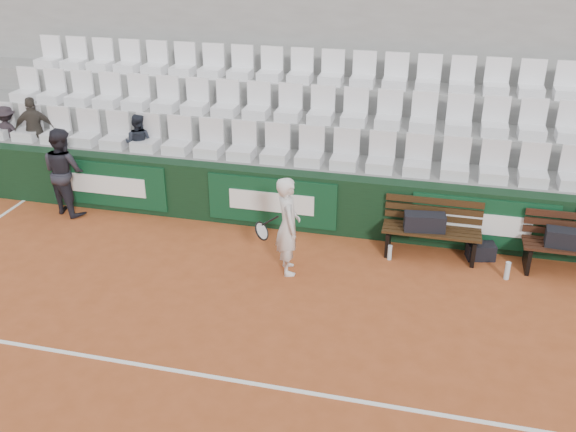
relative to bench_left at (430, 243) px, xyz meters
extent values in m
plane|color=#A54C25|center=(-2.44, -3.55, -0.23)|extent=(80.00, 80.00, 0.00)
cube|color=white|center=(-2.44, -3.55, -0.22)|extent=(18.00, 0.06, 0.01)
cube|color=black|center=(-2.44, 0.45, 0.28)|extent=(18.00, 0.30, 1.00)
cube|color=#0C381E|center=(-5.64, 0.28, 0.30)|extent=(2.20, 0.04, 0.82)
cube|color=#0C381E|center=(-2.64, 0.28, 0.30)|extent=(2.20, 0.04, 0.82)
cube|color=#0C381E|center=(0.76, 0.28, 0.30)|extent=(2.20, 0.04, 0.82)
cube|color=gray|center=(-2.44, 1.07, 0.28)|extent=(18.00, 0.95, 1.00)
cube|color=gray|center=(-2.44, 2.02, 0.50)|extent=(18.00, 0.95, 1.45)
cube|color=gray|center=(-2.44, 2.97, 0.72)|extent=(18.00, 0.95, 1.90)
cube|color=#969794|center=(-2.44, 3.60, 1.98)|extent=(18.00, 0.30, 4.40)
cube|color=silver|center=(-2.44, 0.90, 1.09)|extent=(11.90, 0.44, 0.63)
cube|color=white|center=(-2.44, 1.85, 1.54)|extent=(11.90, 0.44, 0.63)
cube|color=white|center=(-2.44, 2.80, 1.99)|extent=(11.90, 0.44, 0.63)
cube|color=#372210|center=(0.00, 0.00, 0.00)|extent=(1.50, 0.56, 0.45)
cube|color=#371B10|center=(2.09, -0.05, 0.00)|extent=(1.50, 0.56, 0.45)
cube|color=black|center=(-0.12, -0.03, 0.36)|extent=(0.65, 0.35, 0.27)
cube|color=black|center=(1.92, -0.08, 0.36)|extent=(0.58, 0.30, 0.26)
cube|color=black|center=(0.78, 0.09, -0.10)|extent=(0.47, 0.34, 0.26)
cylinder|color=silver|center=(-0.60, -0.28, -0.10)|extent=(0.07, 0.07, 0.24)
cylinder|color=silver|center=(1.14, -0.45, -0.09)|extent=(0.08, 0.08, 0.28)
imported|color=silver|center=(-2.05, -0.98, 0.53)|extent=(0.55, 0.65, 1.51)
torus|color=black|center=(-2.45, -0.98, 0.40)|extent=(0.19, 0.30, 0.26)
cylinder|color=black|center=(-2.32, -0.98, 0.58)|extent=(0.26, 0.03, 0.20)
imported|color=black|center=(-6.34, 0.08, 0.56)|extent=(0.93, 0.84, 1.56)
imported|color=black|center=(-8.00, 0.95, 1.29)|extent=(0.70, 0.45, 1.04)
imported|color=#37322C|center=(-7.40, 0.95, 1.40)|extent=(0.79, 0.58, 1.25)
imported|color=black|center=(-5.30, 0.95, 1.32)|extent=(0.56, 0.45, 1.08)
camera|label=1|loc=(-0.07, -9.08, 4.76)|focal=40.00mm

